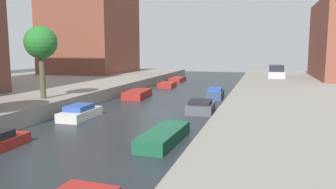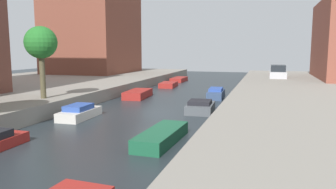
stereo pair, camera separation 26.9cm
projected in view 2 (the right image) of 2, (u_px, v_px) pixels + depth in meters
ground_plane at (148, 113)px, 22.10m from camera, size 84.00×84.00×0.00m
apartment_tower_far at (92, 2)px, 45.45m from camera, size 10.00×11.55×19.47m
street_tree_2 at (41, 44)px, 21.45m from camera, size 2.11×2.11×4.74m
parked_car at (278, 72)px, 38.08m from camera, size 1.82×4.53×1.47m
moored_boat_left_2 at (79, 112)px, 20.33m from camera, size 1.49×3.30×0.87m
moored_boat_left_3 at (138, 94)px, 29.06m from camera, size 1.96×3.98×0.65m
moored_boat_left_4 at (168, 85)px, 37.18m from camera, size 1.85×3.30×0.54m
moored_boat_left_5 at (179, 79)px, 43.63m from camera, size 1.56×3.82×0.54m
moored_boat_right_2 at (162, 136)px, 15.06m from camera, size 1.49×4.25×0.59m
moored_boat_right_3 at (200, 107)px, 22.30m from camera, size 1.87×3.10×0.84m
moored_boat_right_4 at (216, 94)px, 28.84m from camera, size 1.44×3.68×0.90m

